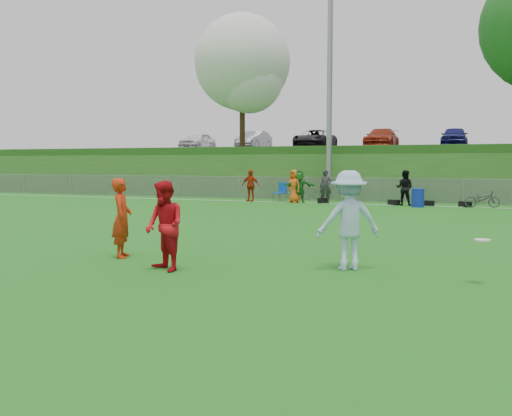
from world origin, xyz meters
The scene contains 17 objects.
ground centered at (0.00, 0.00, 0.00)m, with size 120.00×120.00×0.00m, color #1F6816.
sideline_far centered at (0.00, 18.00, 0.01)m, with size 60.00×0.10×0.01m, color white.
fence centered at (0.00, 20.00, 0.65)m, with size 58.00×0.06×1.30m.
light_pole centered at (-3.00, 20.80, 6.71)m, with size 1.20×0.40×12.15m.
berm centered at (0.00, 31.00, 1.50)m, with size 120.00×18.00×3.00m, color #204A14.
parking_lot centered at (0.00, 33.00, 3.05)m, with size 120.00×12.00×0.10m, color black.
tree_white_flowering centered at (-9.84, 24.92, 8.32)m, with size 6.30×6.30×8.78m.
car_row centered at (-1.17, 32.00, 3.82)m, with size 32.04×5.18×1.44m.
spectator_row centered at (-3.03, 18.00, 0.85)m, with size 8.97×0.88×1.69m.
gear_bags centered at (1.29, 18.10, 0.13)m, with size 7.39×0.54×0.26m.
player_red_left centered at (-2.27, 0.34, 0.86)m, with size 0.63×0.41×1.73m, color #BA280C.
player_red_center centered at (-0.60, -0.66, 0.86)m, with size 0.84×0.65×1.73m, color red.
player_blue centered at (2.61, 0.76, 0.96)m, with size 1.23×0.71×1.91m, color #A6C2E6.
frisbee centered at (5.00, 0.29, 0.76)m, with size 0.27×0.27×0.02m.
recycling_bin centered at (2.17, 17.20, 0.43)m, with size 0.57×0.57×0.86m, color #0E269E.
camp_chair centered at (-5.06, 18.54, 0.30)m, with size 0.71×0.72×1.01m.
bicycle centered at (4.95, 17.94, 0.40)m, with size 0.53×1.51×0.80m, color #2F2F32.
Camera 1 is at (5.00, -9.98, 2.06)m, focal length 40.00 mm.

